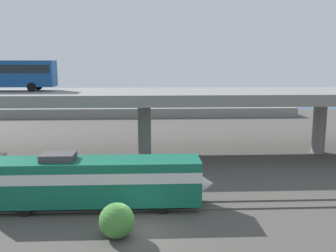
{
  "coord_description": "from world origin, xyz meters",
  "views": [
    {
      "loc": [
        0.7,
        -23.05,
        10.79
      ],
      "look_at": [
        2.69,
        19.75,
        3.4
      ],
      "focal_mm": 40.87,
      "sensor_mm": 36.0,
      "label": 1
    }
  ],
  "objects_px": {
    "train_locomotive": "(106,179)",
    "parked_car_3": "(253,99)",
    "transit_bus_on_overpass": "(1,73)",
    "parked_car_1": "(246,101)",
    "parked_car_2": "(123,99)",
    "parked_car_0": "(33,101)",
    "parked_car_4": "(132,101)"
  },
  "relations": [
    {
      "from": "train_locomotive",
      "to": "parked_car_4",
      "type": "xyz_separation_m",
      "value": [
        -0.3,
        50.0,
        0.37
      ]
    },
    {
      "from": "transit_bus_on_overpass",
      "to": "train_locomotive",
      "type": "bearing_deg",
      "value": -51.55
    },
    {
      "from": "parked_car_0",
      "to": "parked_car_3",
      "type": "distance_m",
      "value": 45.65
    },
    {
      "from": "parked_car_3",
      "to": "train_locomotive",
      "type": "bearing_deg",
      "value": 64.59
    },
    {
      "from": "transit_bus_on_overpass",
      "to": "parked_car_4",
      "type": "relative_size",
      "value": 2.89
    },
    {
      "from": "parked_car_1",
      "to": "transit_bus_on_overpass",
      "type": "bearing_deg",
      "value": 42.66
    },
    {
      "from": "train_locomotive",
      "to": "parked_car_0",
      "type": "xyz_separation_m",
      "value": [
        -20.38,
        50.95,
        0.37
      ]
    },
    {
      "from": "transit_bus_on_overpass",
      "to": "parked_car_1",
      "type": "xyz_separation_m",
      "value": [
        36.55,
        33.69,
        -6.86
      ]
    },
    {
      "from": "transit_bus_on_overpass",
      "to": "parked_car_0",
      "type": "relative_size",
      "value": 2.85
    },
    {
      "from": "transit_bus_on_overpass",
      "to": "parked_car_1",
      "type": "relative_size",
      "value": 2.68
    },
    {
      "from": "parked_car_0",
      "to": "parked_car_2",
      "type": "xyz_separation_m",
      "value": [
        17.79,
        3.12,
        0.0
      ]
    },
    {
      "from": "parked_car_0",
      "to": "parked_car_3",
      "type": "bearing_deg",
      "value": -177.32
    },
    {
      "from": "parked_car_3",
      "to": "parked_car_0",
      "type": "bearing_deg",
      "value": 2.68
    },
    {
      "from": "train_locomotive",
      "to": "parked_car_3",
      "type": "relative_size",
      "value": 3.52
    },
    {
      "from": "parked_car_2",
      "to": "parked_car_3",
      "type": "xyz_separation_m",
      "value": [
        27.82,
        -0.98,
        0.0
      ]
    },
    {
      "from": "train_locomotive",
      "to": "transit_bus_on_overpass",
      "type": "height_order",
      "value": "transit_bus_on_overpass"
    },
    {
      "from": "transit_bus_on_overpass",
      "to": "parked_car_0",
      "type": "bearing_deg",
      "value": 101.52
    },
    {
      "from": "parked_car_0",
      "to": "parked_car_2",
      "type": "height_order",
      "value": "same"
    },
    {
      "from": "parked_car_4",
      "to": "train_locomotive",
      "type": "bearing_deg",
      "value": -89.65
    },
    {
      "from": "transit_bus_on_overpass",
      "to": "parked_car_2",
      "type": "height_order",
      "value": "transit_bus_on_overpass"
    },
    {
      "from": "train_locomotive",
      "to": "parked_car_1",
      "type": "xyz_separation_m",
      "value": [
        23.11,
        50.63,
        0.38
      ]
    },
    {
      "from": "parked_car_0",
      "to": "train_locomotive",
      "type": "bearing_deg",
      "value": 111.8
    },
    {
      "from": "parked_car_0",
      "to": "parked_car_1",
      "type": "distance_m",
      "value": 43.49
    },
    {
      "from": "parked_car_4",
      "to": "parked_car_0",
      "type": "bearing_deg",
      "value": 177.29
    },
    {
      "from": "parked_car_0",
      "to": "parked_car_2",
      "type": "bearing_deg",
      "value": -170.05
    },
    {
      "from": "parked_car_2",
      "to": "parked_car_1",
      "type": "bearing_deg",
      "value": 172.36
    },
    {
      "from": "transit_bus_on_overpass",
      "to": "parked_car_0",
      "type": "distance_m",
      "value": 35.39
    },
    {
      "from": "transit_bus_on_overpass",
      "to": "parked_car_2",
      "type": "xyz_separation_m",
      "value": [
        10.86,
        37.14,
        -6.86
      ]
    },
    {
      "from": "train_locomotive",
      "to": "transit_bus_on_overpass",
      "type": "bearing_deg",
      "value": 128.45
    },
    {
      "from": "parked_car_0",
      "to": "parked_car_1",
      "type": "bearing_deg",
      "value": 179.57
    },
    {
      "from": "train_locomotive",
      "to": "parked_car_4",
      "type": "height_order",
      "value": "train_locomotive"
    },
    {
      "from": "transit_bus_on_overpass",
      "to": "parked_car_1",
      "type": "bearing_deg",
      "value": 42.66
    }
  ]
}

